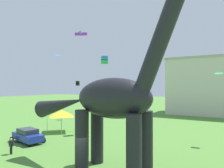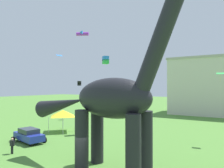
{
  "view_description": "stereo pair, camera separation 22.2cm",
  "coord_description": "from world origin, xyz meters",
  "px_view_note": "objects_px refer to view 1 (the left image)",
  "views": [
    {
      "loc": [
        9.89,
        -11.64,
        6.23
      ],
      "look_at": [
        0.86,
        3.3,
        6.44
      ],
      "focal_mm": 35.28,
      "sensor_mm": 36.0,
      "label": 1
    },
    {
      "loc": [
        10.08,
        -11.52,
        6.23
      ],
      "look_at": [
        0.86,
        3.3,
        6.44
      ],
      "focal_mm": 35.28,
      "sensor_mm": 36.0,
      "label": 2
    }
  ],
  "objects_px": {
    "festival_canopy_tent": "(62,113)",
    "kite_mid_center": "(104,60)",
    "kite_drifting": "(219,74)",
    "kite_high_right": "(78,83)",
    "person_vendor_side": "(11,145)",
    "kite_trailing": "(58,55)",
    "kite_far_right": "(81,34)",
    "dinosaur_sculpture": "(112,98)",
    "parked_sedan_left": "(28,135)"
  },
  "relations": [
    {
      "from": "festival_canopy_tent",
      "to": "kite_far_right",
      "type": "xyz_separation_m",
      "value": [
        -0.33,
        4.53,
        12.04
      ]
    },
    {
      "from": "dinosaur_sculpture",
      "to": "parked_sedan_left",
      "type": "xyz_separation_m",
      "value": [
        -12.33,
        2.18,
        -4.58
      ]
    },
    {
      "from": "person_vendor_side",
      "to": "kite_far_right",
      "type": "height_order",
      "value": "kite_far_right"
    },
    {
      "from": "kite_drifting",
      "to": "kite_mid_center",
      "type": "xyz_separation_m",
      "value": [
        -14.24,
        -1.57,
        2.24
      ]
    },
    {
      "from": "parked_sedan_left",
      "to": "kite_trailing",
      "type": "xyz_separation_m",
      "value": [
        -3.66,
        8.22,
        10.2
      ]
    },
    {
      "from": "kite_far_right",
      "to": "festival_canopy_tent",
      "type": "bearing_deg",
      "value": -85.79
    },
    {
      "from": "kite_mid_center",
      "to": "kite_far_right",
      "type": "xyz_separation_m",
      "value": [
        -5.33,
        1.36,
        4.66
      ]
    },
    {
      "from": "person_vendor_side",
      "to": "kite_trailing",
      "type": "distance_m",
      "value": 16.58
    },
    {
      "from": "person_vendor_side",
      "to": "kite_high_right",
      "type": "bearing_deg",
      "value": -159.15
    },
    {
      "from": "kite_mid_center",
      "to": "kite_far_right",
      "type": "distance_m",
      "value": 7.21
    },
    {
      "from": "dinosaur_sculpture",
      "to": "person_vendor_side",
      "type": "distance_m",
      "value": 11.14
    },
    {
      "from": "kite_trailing",
      "to": "kite_far_right",
      "type": "relative_size",
      "value": 0.55
    },
    {
      "from": "person_vendor_side",
      "to": "kite_mid_center",
      "type": "height_order",
      "value": "kite_mid_center"
    },
    {
      "from": "festival_canopy_tent",
      "to": "kite_mid_center",
      "type": "height_order",
      "value": "kite_mid_center"
    },
    {
      "from": "dinosaur_sculpture",
      "to": "parked_sedan_left",
      "type": "relative_size",
      "value": 3.32
    },
    {
      "from": "person_vendor_side",
      "to": "festival_canopy_tent",
      "type": "height_order",
      "value": "festival_canopy_tent"
    },
    {
      "from": "dinosaur_sculpture",
      "to": "person_vendor_side",
      "type": "height_order",
      "value": "dinosaur_sculpture"
    },
    {
      "from": "kite_high_right",
      "to": "dinosaur_sculpture",
      "type": "bearing_deg",
      "value": -44.62
    },
    {
      "from": "kite_mid_center",
      "to": "kite_high_right",
      "type": "bearing_deg",
      "value": 145.86
    },
    {
      "from": "kite_high_right",
      "to": "kite_far_right",
      "type": "distance_m",
      "value": 11.5
    },
    {
      "from": "dinosaur_sculpture",
      "to": "kite_drifting",
      "type": "relative_size",
      "value": 14.22
    },
    {
      "from": "kite_drifting",
      "to": "kite_far_right",
      "type": "bearing_deg",
      "value": -179.39
    },
    {
      "from": "kite_trailing",
      "to": "kite_drifting",
      "type": "distance_m",
      "value": 22.34
    },
    {
      "from": "dinosaur_sculpture",
      "to": "kite_trailing",
      "type": "relative_size",
      "value": 13.69
    },
    {
      "from": "person_vendor_side",
      "to": "kite_drifting",
      "type": "bearing_deg",
      "value": 128.6
    },
    {
      "from": "dinosaur_sculpture",
      "to": "kite_high_right",
      "type": "bearing_deg",
      "value": 108.15
    },
    {
      "from": "kite_trailing",
      "to": "kite_mid_center",
      "type": "bearing_deg",
      "value": 9.37
    },
    {
      "from": "dinosaur_sculpture",
      "to": "kite_high_right",
      "type": "xyz_separation_m",
      "value": [
        -19.49,
        19.24,
        1.49
      ]
    },
    {
      "from": "parked_sedan_left",
      "to": "person_vendor_side",
      "type": "xyz_separation_m",
      "value": [
        2.22,
        -3.52,
        0.08
      ]
    },
    {
      "from": "kite_trailing",
      "to": "kite_far_right",
      "type": "bearing_deg",
      "value": 48.35
    },
    {
      "from": "parked_sedan_left",
      "to": "kite_mid_center",
      "type": "distance_m",
      "value": 13.76
    },
    {
      "from": "kite_far_right",
      "to": "parked_sedan_left",
      "type": "bearing_deg",
      "value": -83.0
    },
    {
      "from": "dinosaur_sculpture",
      "to": "kite_far_right",
      "type": "xyz_separation_m",
      "value": [
        -13.66,
        13.02,
        9.21
      ]
    },
    {
      "from": "parked_sedan_left",
      "to": "kite_trailing",
      "type": "height_order",
      "value": "kite_trailing"
    },
    {
      "from": "festival_canopy_tent",
      "to": "kite_high_right",
      "type": "height_order",
      "value": "kite_high_right"
    },
    {
      "from": "parked_sedan_left",
      "to": "person_vendor_side",
      "type": "relative_size",
      "value": 3.07
    },
    {
      "from": "festival_canopy_tent",
      "to": "kite_mid_center",
      "type": "bearing_deg",
      "value": 32.39
    },
    {
      "from": "parked_sedan_left",
      "to": "kite_high_right",
      "type": "distance_m",
      "value": 19.47
    },
    {
      "from": "kite_trailing",
      "to": "dinosaur_sculpture",
      "type": "bearing_deg",
      "value": -33.04
    },
    {
      "from": "kite_drifting",
      "to": "kite_far_right",
      "type": "distance_m",
      "value": 20.75
    },
    {
      "from": "festival_canopy_tent",
      "to": "kite_mid_center",
      "type": "xyz_separation_m",
      "value": [
        5.0,
        3.17,
        7.39
      ]
    },
    {
      "from": "kite_drifting",
      "to": "festival_canopy_tent",
      "type": "bearing_deg",
      "value": -166.17
    },
    {
      "from": "kite_drifting",
      "to": "kite_mid_center",
      "type": "relative_size",
      "value": 0.96
    },
    {
      "from": "person_vendor_side",
      "to": "kite_trailing",
      "type": "xyz_separation_m",
      "value": [
        -5.88,
        11.74,
        10.12
      ]
    },
    {
      "from": "kite_mid_center",
      "to": "dinosaur_sculpture",
      "type": "bearing_deg",
      "value": -54.48
    },
    {
      "from": "dinosaur_sculpture",
      "to": "festival_canopy_tent",
      "type": "relative_size",
      "value": 4.72
    },
    {
      "from": "person_vendor_side",
      "to": "festival_canopy_tent",
      "type": "xyz_separation_m",
      "value": [
        -3.22,
        9.83,
        1.66
      ]
    },
    {
      "from": "festival_canopy_tent",
      "to": "kite_drifting",
      "type": "xyz_separation_m",
      "value": [
        19.24,
        4.74,
        5.15
      ]
    },
    {
      "from": "festival_canopy_tent",
      "to": "kite_trailing",
      "type": "distance_m",
      "value": 9.07
    },
    {
      "from": "kite_high_right",
      "to": "kite_mid_center",
      "type": "relative_size",
      "value": 0.83
    }
  ]
}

